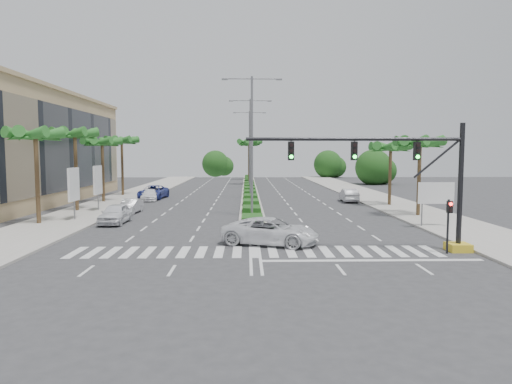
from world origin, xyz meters
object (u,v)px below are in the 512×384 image
car_parked_b (130,206)px  car_parked_d (150,195)px  car_crossing (271,231)px  car_parked_a (115,214)px  car_parked_c (153,192)px  car_right (349,195)px

car_parked_b → car_parked_d: bearing=96.8°
car_parked_d → car_crossing: size_ratio=0.76×
car_parked_a → car_parked_c: size_ratio=0.79×
car_parked_a → car_crossing: size_ratio=0.78×
car_parked_a → car_crossing: bearing=-34.8°
car_parked_b → car_parked_c: (-0.63, 13.50, 0.15)m
car_parked_c → car_parked_b: bearing=-82.2°
car_parked_b → car_right: (22.34, 9.53, 0.09)m
car_parked_b → car_crossing: car_crossing is taller
car_parked_c → car_parked_d: car_parked_c is taller
car_parked_d → car_right: car_right is taller
car_parked_a → car_right: size_ratio=1.01×
car_parked_c → car_parked_d: size_ratio=1.31×
car_parked_c → car_parked_d: 2.04m
car_parked_a → car_parked_c: car_parked_c is taller
car_right → car_crossing: bearing=69.2°
car_parked_a → car_crossing: (11.78, -8.48, 0.03)m
car_parked_b → car_crossing: 18.97m
car_crossing → car_right: (10.19, 24.09, -0.06)m
car_parked_b → car_parked_c: car_parked_c is taller
car_crossing → car_parked_d: bearing=44.7°
car_parked_d → car_parked_b: bearing=-93.7°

